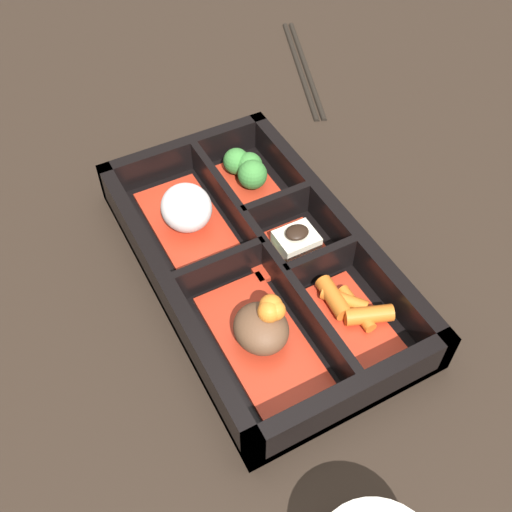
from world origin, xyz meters
name	(u,v)px	position (x,y,z in m)	size (l,w,h in m)	color
ground_plane	(256,273)	(0.00, 0.00, 0.00)	(3.00, 3.00, 0.00)	black
bento_base	(256,269)	(0.00, 0.00, 0.01)	(0.34, 0.19, 0.01)	black
bento_rim	(258,257)	(0.00, 0.00, 0.02)	(0.34, 0.19, 0.05)	black
bowl_stew	(262,330)	(-0.08, 0.03, 0.03)	(0.13, 0.07, 0.05)	#B22D19
bowl_rice	(187,213)	(0.08, 0.04, 0.03)	(0.13, 0.07, 0.05)	#B22D19
bowl_carrots	(351,312)	(-0.09, -0.05, 0.02)	(0.09, 0.06, 0.02)	#B22D19
bowl_tofu	(295,241)	(0.00, -0.04, 0.02)	(0.06, 0.05, 0.03)	#B22D19
bowl_greens	(247,172)	(0.11, -0.05, 0.03)	(0.09, 0.05, 0.04)	#B22D19
bowl_pickles	(262,256)	(0.00, -0.01, 0.01)	(0.04, 0.03, 0.01)	#B22D19
chopsticks	(303,67)	(0.28, -0.22, 0.00)	(0.22, 0.09, 0.01)	black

